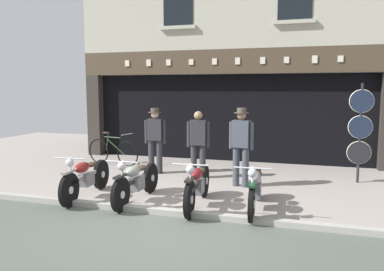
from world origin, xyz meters
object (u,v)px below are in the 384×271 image
at_px(shopkeeper_center, 198,141).
at_px(tyre_sign_pole, 360,128).
at_px(motorcycle_center_left, 136,180).
at_px(salesman_left, 155,137).
at_px(motorcycle_center_right, 255,187).
at_px(leaning_bicycle, 113,151).
at_px(salesman_right, 241,143).
at_px(motorcycle_center, 197,184).
at_px(advert_board_near, 166,109).
at_px(motorcycle_left, 86,177).

bearing_deg(shopkeeper_center, tyre_sign_pole, -175.67).
bearing_deg(motorcycle_center_left, salesman_left, -75.77).
relative_size(motorcycle_center_right, leaning_bicycle, 1.12).
distance_m(salesman_left, tyre_sign_pole, 4.90).
distance_m(salesman_right, tyre_sign_pole, 2.80).
bearing_deg(motorcycle_center_left, shopkeeper_center, -104.48).
distance_m(motorcycle_center_left, leaning_bicycle, 3.84).
height_order(shopkeeper_center, salesman_right, salesman_right).
height_order(motorcycle_center, shopkeeper_center, shopkeeper_center).
bearing_deg(salesman_left, motorcycle_center_left, 99.40).
bearing_deg(shopkeeper_center, advert_board_near, -60.22).
height_order(motorcycle_center, advert_board_near, advert_board_near).
bearing_deg(tyre_sign_pole, shopkeeper_center, -170.59).
xyz_separation_m(advert_board_near, leaning_bicycle, (-1.05, -1.63, -1.16)).
bearing_deg(motorcycle_center_right, shopkeeper_center, -54.35).
xyz_separation_m(salesman_left, advert_board_near, (-0.56, 2.35, 0.61)).
distance_m(motorcycle_center, shopkeeper_center, 2.34).
bearing_deg(leaning_bicycle, shopkeeper_center, 83.84).
distance_m(motorcycle_left, advert_board_near, 4.93).
bearing_deg(salesman_right, salesman_left, -6.85).
bearing_deg(advert_board_near, motorcycle_left, -89.14).
distance_m(motorcycle_center_left, motorcycle_center, 1.21).
bearing_deg(salesman_left, advert_board_near, -80.81).
relative_size(tyre_sign_pole, advert_board_near, 2.22).
xyz_separation_m(salesman_left, tyre_sign_pole, (4.87, 0.43, 0.34)).
bearing_deg(advert_board_near, salesman_right, -46.43).
height_order(motorcycle_center, tyre_sign_pole, tyre_sign_pole).
bearing_deg(salesman_left, salesman_right, 159.14).
height_order(salesman_right, tyre_sign_pole, tyre_sign_pole).
distance_m(salesman_right, leaning_bicycle, 4.22).
distance_m(motorcycle_center_right, shopkeeper_center, 2.71).
xyz_separation_m(tyre_sign_pole, leaning_bicycle, (-6.49, 0.28, -0.89)).
xyz_separation_m(motorcycle_center_left, salesman_left, (-0.59, 2.42, 0.51)).
height_order(motorcycle_center, leaning_bicycle, leaning_bicycle).
relative_size(salesman_left, salesman_right, 0.96).
height_order(salesman_right, advert_board_near, advert_board_near).
bearing_deg(advert_board_near, leaning_bicycle, -122.80).
bearing_deg(advert_board_near, salesman_left, -76.46).
distance_m(motorcycle_center, salesman_left, 3.03).
height_order(salesman_right, leaning_bicycle, salesman_right).
relative_size(motorcycle_center_right, tyre_sign_pole, 0.86).
relative_size(motorcycle_center_right, salesman_right, 1.13).
bearing_deg(motorcycle_left, leaning_bicycle, -74.98).
bearing_deg(leaning_bicycle, motorcycle_left, 30.99).
distance_m(motorcycle_center, motorcycle_center_right, 1.05).
bearing_deg(tyre_sign_pole, motorcycle_center, -137.42).
relative_size(motorcycle_center_left, tyre_sign_pole, 0.85).
bearing_deg(leaning_bicycle, motorcycle_center_left, 46.61).
height_order(motorcycle_center, salesman_left, salesman_left).
bearing_deg(motorcycle_center_right, motorcycle_center_left, 1.22).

